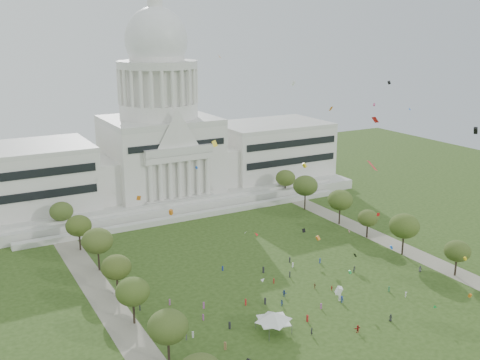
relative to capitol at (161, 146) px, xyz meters
The scene contains 30 objects.
ground 115.76m from the capitol, 90.00° to the right, with size 400.00×400.00×0.00m, color #2B4315.
capitol is the anchor object (origin of this frame).
path_left 98.93m from the capitol, 119.87° to the right, with size 8.00×160.00×0.04m, color gray.
path_right 98.93m from the capitol, 60.13° to the right, with size 8.00×160.00×0.04m, color gray.
row_tree_l_1 125.32m from the capitol, 110.71° to the right, with size 8.86×8.86×12.59m.
row_tree_r_1 125.12m from the capitol, 68.16° to the right, with size 7.58×7.58×10.78m.
row_tree_l_2 107.19m from the capitol, 115.07° to the right, with size 8.42×8.42×11.97m.
row_tree_r_2 106.56m from the capitol, 65.33° to the right, with size 9.55×9.55×13.58m.
row_tree_l_3 92.14m from the capitol, 118.96° to the right, with size 8.12×8.12×11.55m.
row_tree_r_3 91.98m from the capitol, 60.70° to the right, with size 7.01×7.01×9.98m.
row_tree_l_4 76.50m from the capitol, 125.78° to the right, with size 9.29×9.29×13.21m.
row_tree_r_4 78.81m from the capitol, 54.84° to the right, with size 9.19×9.19×13.06m.
row_tree_l_5 63.64m from the capitol, 136.72° to the right, with size 8.33×8.33×11.85m.
row_tree_r_5 62.67m from the capitol, 44.94° to the right, with size 9.82×9.82×13.96m.
row_tree_l_6 54.69m from the capitol, 152.45° to the right, with size 8.19×8.19×11.64m.
row_tree_r_6 54.32m from the capitol, 28.99° to the right, with size 8.42×8.42×11.97m.
event_tent 118.86m from the capitol, 98.43° to the right, with size 11.66×11.66×5.31m.
person_0 117.36m from the capitol, 70.16° to the right, with size 0.93×0.61×1.91m, color #4C4C51.
person_2 103.99m from the capitol, 77.62° to the right, with size 0.96×0.59×1.97m, color #4C4C51.
person_3 114.69m from the capitol, 86.72° to the right, with size 1.22×0.63×1.89m, color navy.
person_4 104.60m from the capitol, 87.10° to the right, with size 0.93×0.51×1.58m, color olive.
person_5 104.38m from the capitol, 92.73° to the right, with size 1.63×0.64×1.76m, color navy.
person_6 128.36m from the capitol, 85.10° to the right, with size 0.92×0.60×1.87m, color #26262B.
person_7 124.24m from the capitol, 94.79° to the right, with size 0.70×0.51×1.93m, color #26262B.
person_8 108.75m from the capitol, 94.54° to the right, with size 0.82×0.51×1.69m, color navy.
person_9 122.71m from the capitol, 78.78° to the right, with size 1.03×0.53×1.60m, color silver.
person_10 108.07m from the capitol, 85.36° to the right, with size 0.85×0.47×1.46m, color #B21E1E.
person_11 128.02m from the capitol, 89.92° to the right, with size 1.77×0.70×1.91m, color #B21E1E.
distant_crowd 103.26m from the capitol, 97.78° to the right, with size 63.94×38.69×1.92m.
kite_swarm 106.77m from the capitol, 87.98° to the right, with size 86.67×93.50×61.33m.
Camera 1 is at (-82.25, -103.62, 70.32)m, focal length 42.00 mm.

